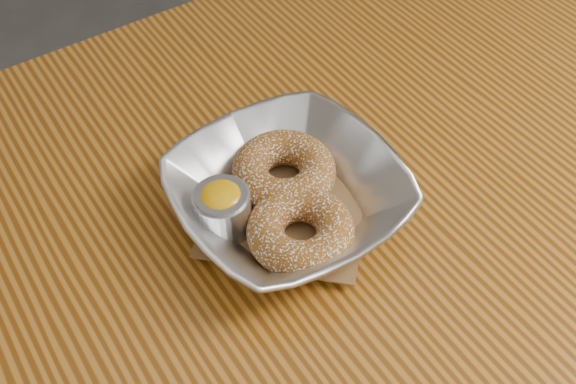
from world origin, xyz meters
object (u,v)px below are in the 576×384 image
table (403,253)px  donut_front (300,231)px  serving_bowl (288,196)px  ramekin (222,209)px  donut_back (284,172)px

table → donut_front: (-0.13, 0.01, 0.13)m
serving_bowl → ramekin: ramekin is taller
serving_bowl → table: bearing=-22.7°
serving_bowl → ramekin: 0.06m
donut_back → donut_front: donut_back is taller
table → donut_back: 0.18m
table → donut_back: bearing=144.8°
table → serving_bowl: bearing=157.3°
donut_back → ramekin: 0.07m
donut_front → serving_bowl: bearing=71.0°
donut_back → donut_front: (-0.03, -0.07, -0.00)m
serving_bowl → donut_front: serving_bowl is taller
donut_back → serving_bowl: bearing=-115.7°
donut_back → donut_front: 0.07m
serving_bowl → ramekin: bearing=168.0°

